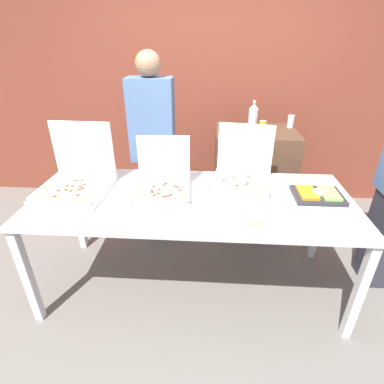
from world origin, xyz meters
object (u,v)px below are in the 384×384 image
(pizza_box_near_left, at_px, (77,180))
(veggie_tray, at_px, (318,195))
(paper_plate_front_center, at_px, (255,218))
(soda_bottle, at_px, (253,117))
(soda_can_colored, at_px, (263,127))
(soda_can_silver, at_px, (291,121))
(pizza_box_near_right, at_px, (163,184))
(pizza_box_far_left, at_px, (242,175))
(person_guest_cap, at_px, (154,150))

(pizza_box_near_left, distance_m, veggie_tray, 1.83)
(paper_plate_front_center, bearing_deg, veggie_tray, 33.71)
(soda_bottle, xyz_separation_m, soda_can_colored, (0.09, -0.09, -0.08))
(pizza_box_near_left, height_order, soda_can_silver, pizza_box_near_left)
(pizza_box_near_right, height_order, pizza_box_far_left, pizza_box_far_left)
(pizza_box_near_left, xyz_separation_m, person_guest_cap, (0.49, 0.63, 0.02))
(paper_plate_front_center, height_order, soda_can_colored, soda_can_colored)
(veggie_tray, bearing_deg, paper_plate_front_center, -146.29)
(paper_plate_front_center, xyz_separation_m, soda_can_colored, (0.18, 1.15, 0.28))
(soda_bottle, distance_m, person_guest_cap, 1.01)
(pizza_box_near_right, bearing_deg, person_guest_cap, 102.43)
(pizza_box_near_right, xyz_separation_m, soda_bottle, (0.75, 0.91, 0.30))
(pizza_box_near_right, bearing_deg, soda_bottle, 46.70)
(veggie_tray, relative_size, soda_can_colored, 2.87)
(soda_bottle, height_order, soda_can_colored, soda_bottle)
(pizza_box_near_left, distance_m, soda_can_colored, 1.73)
(pizza_box_near_right, height_order, paper_plate_front_center, pizza_box_near_right)
(person_guest_cap, bearing_deg, soda_can_colored, -170.26)
(pizza_box_near_right, relative_size, pizza_box_far_left, 0.84)
(pizza_box_near_right, xyz_separation_m, paper_plate_front_center, (0.65, -0.33, -0.06))
(soda_can_colored, height_order, person_guest_cap, person_guest_cap)
(paper_plate_front_center, relative_size, soda_can_silver, 1.84)
(pizza_box_far_left, distance_m, soda_can_silver, 1.04)
(pizza_box_near_left, xyz_separation_m, veggie_tray, (1.83, -0.01, -0.06))
(paper_plate_front_center, relative_size, soda_bottle, 0.72)
(soda_bottle, height_order, soda_can_silver, soda_bottle)
(veggie_tray, xyz_separation_m, person_guest_cap, (-1.34, 0.64, 0.09))
(pizza_box_near_left, bearing_deg, person_guest_cap, 54.41)
(person_guest_cap, bearing_deg, pizza_box_near_left, 52.13)
(pizza_box_far_left, distance_m, soda_can_colored, 0.69)
(pizza_box_near_left, bearing_deg, soda_bottle, 34.31)
(veggie_tray, bearing_deg, pizza_box_near_left, 179.75)
(pizza_box_near_left, xyz_separation_m, soda_can_colored, (1.51, 0.80, 0.21))
(person_guest_cap, bearing_deg, soda_can_silver, -162.86)
(paper_plate_front_center, xyz_separation_m, soda_can_silver, (0.50, 1.39, 0.28))
(pizza_box_near_left, height_order, paper_plate_front_center, pizza_box_near_left)
(pizza_box_far_left, relative_size, soda_can_colored, 4.26)
(paper_plate_front_center, distance_m, soda_can_colored, 1.20)
(pizza_box_near_right, distance_m, pizza_box_far_left, 0.64)
(soda_can_silver, height_order, soda_can_colored, same)
(pizza_box_near_left, height_order, soda_bottle, soda_bottle)
(paper_plate_front_center, relative_size, soda_can_colored, 1.84)
(paper_plate_front_center, height_order, soda_can_silver, soda_can_silver)
(pizza_box_far_left, bearing_deg, soda_can_silver, 66.70)
(pizza_box_near_left, xyz_separation_m, paper_plate_front_center, (1.33, -0.34, -0.07))
(pizza_box_near_right, bearing_deg, paper_plate_front_center, -30.44)
(pizza_box_near_left, distance_m, soda_can_silver, 2.11)
(pizza_box_near_right, xyz_separation_m, veggie_tray, (1.16, 0.01, -0.05))
(pizza_box_far_left, xyz_separation_m, person_guest_cap, (-0.80, 0.44, 0.03))
(pizza_box_near_right, distance_m, soda_bottle, 1.21)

